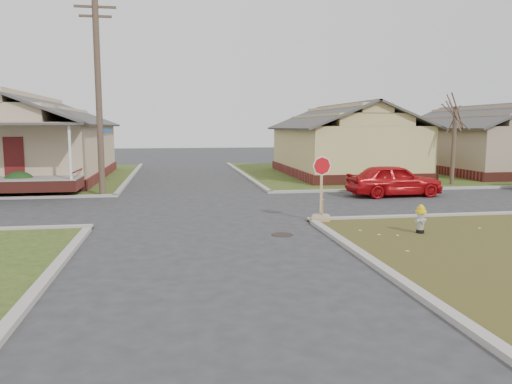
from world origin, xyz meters
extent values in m
plane|color=#2B2B2E|center=(0.00, 0.00, 0.00)|extent=(120.00, 120.00, 0.00)
cube|color=#2E4117|center=(22.00, 18.00, 0.03)|extent=(37.00, 19.00, 0.05)
cylinder|color=black|center=(2.20, -0.50, 0.01)|extent=(0.64, 0.64, 0.01)
cube|color=maroon|center=(-10.00, 17.00, 0.30)|extent=(9.70, 13.20, 0.60)
cube|color=#C9AC8E|center=(-10.00, 17.00, 2.00)|extent=(9.50, 13.00, 2.80)
cube|color=#581414|center=(-8.40, 10.48, 1.65)|extent=(0.90, 0.06, 2.10)
cube|color=maroon|center=(10.00, 16.50, 0.30)|extent=(7.20, 11.20, 0.60)
cube|color=tan|center=(10.00, 16.50, 1.90)|extent=(7.00, 11.00, 2.60)
cube|color=maroon|center=(20.00, 16.50, 0.30)|extent=(7.20, 11.20, 0.60)
cube|color=tan|center=(20.00, 16.50, 1.90)|extent=(7.00, 11.00, 2.60)
cylinder|color=#453528|center=(-4.20, 8.90, 4.50)|extent=(0.28, 0.28, 9.00)
cube|color=#453528|center=(-4.20, 8.90, 8.40)|extent=(1.80, 0.10, 0.10)
cube|color=#453528|center=(-4.20, 8.90, 8.00)|extent=(1.40, 0.10, 0.10)
cylinder|color=#453528|center=(14.00, 10.20, 2.15)|extent=(0.22, 0.22, 4.20)
cylinder|color=black|center=(6.25, -1.14, 0.10)|extent=(0.24, 0.24, 0.11)
cylinder|color=silver|center=(6.25, -1.14, 0.40)|extent=(0.20, 0.20, 0.49)
sphere|color=silver|center=(6.25, -1.14, 0.65)|extent=(0.20, 0.20, 0.20)
cylinder|color=yellow|center=(6.25, -1.14, 0.69)|extent=(0.32, 0.32, 0.06)
cylinder|color=yellow|center=(6.25, -1.14, 0.77)|extent=(0.24, 0.24, 0.11)
sphere|color=yellow|center=(6.25, -1.14, 0.83)|extent=(0.16, 0.16, 0.16)
cube|color=tan|center=(3.93, 1.30, 0.12)|extent=(0.60, 0.60, 0.15)
cube|color=gray|center=(3.93, 1.30, 0.21)|extent=(0.49, 0.49, 0.04)
cube|color=tan|center=(3.93, 1.30, 1.17)|extent=(0.09, 0.04, 2.04)
cylinder|color=#B90C13|center=(3.93, 1.26, 1.89)|extent=(0.54, 0.24, 0.58)
cylinder|color=white|center=(3.93, 1.27, 1.89)|extent=(0.62, 0.27, 0.66)
imported|color=#B60D11|center=(9.06, 6.77, 0.74)|extent=(4.38, 1.87, 1.48)
ellipsoid|color=#183613|center=(-7.98, 9.58, 0.60)|extent=(1.44, 1.18, 1.10)
camera|label=1|loc=(-0.94, -14.68, 3.20)|focal=35.00mm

